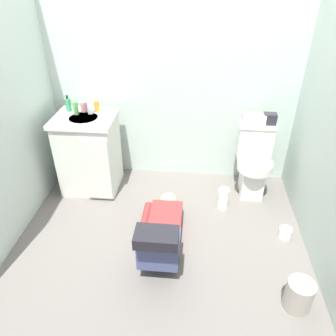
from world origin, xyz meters
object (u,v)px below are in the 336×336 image
Objects in this scene: paper_towel_roll at (223,199)px; soap_dispenser at (68,105)px; person_plumber at (162,232)px; bottle_amber at (97,106)px; tissue_box at (254,119)px; vanity_cabinet at (90,153)px; toiletry_bag at (270,119)px; toilet at (254,161)px; bottle_clear at (90,106)px; bottle_green at (76,108)px; toilet_paper_roll at (285,233)px; bottle_pink at (84,107)px; faucet at (88,106)px; trash_can at (299,295)px.

soap_dispenser is at bearing 166.75° from paper_towel_roll.
bottle_amber is at bearing 127.36° from person_plumber.
bottle_amber is at bearing -179.59° from tissue_box.
vanity_cabinet is 1.70m from tissue_box.
person_plumber is 10.09× the size of bottle_amber.
person_plumber is 8.59× the size of toiletry_bag.
soap_dispenser is 0.29m from bottle_amber.
paper_towel_roll is (-0.30, -0.32, -0.26)m from toilet.
bottle_green is at bearing -165.26° from bottle_clear.
bottle_clear is at bearing -8.33° from soap_dispenser.
bottle_clear is 0.08m from bottle_amber.
bottle_green is at bearing 136.38° from person_plumber.
toiletry_bag is (1.80, 0.16, 0.39)m from vanity_cabinet.
soap_dispenser is at bearing 160.83° from toilet_paper_roll.
person_plumber is at bearing -52.64° from bottle_amber.
bottle_pink is at bearing 132.40° from person_plumber.
faucet is 1.48m from person_plumber.
toiletry_bag is at bearing 1.06° from soap_dispenser.
soap_dispenser is at bearing 178.37° from toilet.
faucet is 0.78× the size of bottle_green.
paper_towel_roll is (1.59, -0.37, -0.78)m from soap_dispenser.
bottle_green is at bearing -34.96° from soap_dispenser.
vanity_cabinet is at bearing 162.40° from toilet_paper_roll.
bottle_pink is 0.42× the size of trash_can.
paper_towel_roll is (1.43, -0.38, -0.76)m from bottle_pink.
bottle_clear is (-1.61, -0.07, 0.09)m from tissue_box.
faucet is 1.64m from paper_towel_roll.
person_plumber is 0.81m from paper_towel_roll.
bottle_clear is at bearing 165.93° from paper_towel_roll.
bottle_clear reaches higher than toilet_paper_roll.
vanity_cabinet is 0.48m from bottle_green.
soap_dispenser reaches higher than bottle_clear.
toiletry_bag is 0.55× the size of paper_towel_roll.
trash_can is at bearing -65.84° from paper_towel_roll.
person_plumber is (0.85, -0.99, -0.69)m from faucet.
toilet is at bearing -139.23° from toiletry_bag.
tissue_box is 2.00× the size of toilet_paper_roll.
toiletry_bag is 1.17× the size of bottle_amber.
toilet_paper_roll is (0.24, -0.68, -0.32)m from toilet.
toilet is 1.86m from bottle_green.
toiletry_bag is at bearing 0.54° from faucet.
toilet is at bearing -2.49° from faucet.
bottle_clear is at bearing -51.52° from faucet.
bottle_pink is (-0.89, 0.97, 0.69)m from person_plumber.
toiletry_bag is at bearing 2.31° from bottle_clear.
paper_towel_roll is 0.65m from toilet_paper_roll.
faucet is at bearing 6.01° from soap_dispenser.
toilet_paper_roll is at bearing 11.99° from person_plumber.
toilet_paper_roll is at bearing -19.17° from soap_dispenser.
paper_towel_roll is (1.35, -0.34, -0.78)m from bottle_clear.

